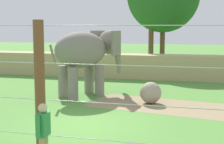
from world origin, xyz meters
TOP-DOWN VIEW (x-y plane):
  - ground_plane at (0.00, 0.00)m, footprint 120.00×120.00m
  - dirt_patch at (2.39, 3.66)m, footprint 7.29×4.20m
  - embankment_wall at (0.00, 11.81)m, footprint 36.00×1.80m
  - elephant at (-1.76, 5.05)m, footprint 3.35×3.98m
  - enrichment_ball at (1.65, 4.02)m, footprint 0.99×0.99m
  - cable_fence at (-0.05, -3.32)m, footprint 10.14×0.27m
  - zookeeper at (0.24, -4.00)m, footprint 0.23×0.58m

SIDE VIEW (x-z plane):
  - ground_plane at x=0.00m, z-range 0.00..0.00m
  - dirt_patch at x=2.39m, z-range 0.00..0.01m
  - enrichment_ball at x=1.65m, z-range 0.00..0.99m
  - embankment_wall at x=0.00m, z-range 0.00..1.62m
  - zookeeper at x=0.24m, z-range 0.09..1.76m
  - cable_fence at x=-0.05m, z-range 0.00..3.66m
  - elephant at x=-1.76m, z-range 0.54..3.85m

